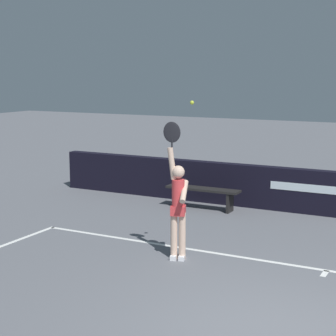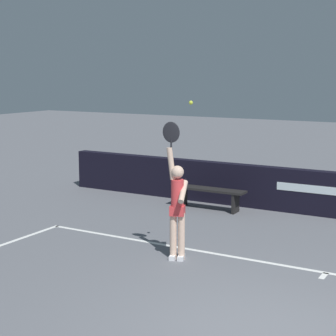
% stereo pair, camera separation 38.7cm
% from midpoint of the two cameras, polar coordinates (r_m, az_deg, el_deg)
% --- Properties ---
extents(court_lines, '(11.00, 5.10, 0.00)m').
position_cam_midpoint_polar(court_lines, '(7.12, 11.94, -16.22)').
color(court_lines, white).
rests_on(court_lines, ground).
extents(tennis_player, '(0.48, 0.46, 2.31)m').
position_cam_midpoint_polar(tennis_player, '(9.35, 2.10, -3.61)').
color(tennis_player, beige).
rests_on(tennis_player, ground).
extents(tennis_ball, '(0.06, 0.06, 0.06)m').
position_cam_midpoint_polar(tennis_ball, '(9.00, 3.55, 6.56)').
color(tennis_ball, '#C9DC37').
extents(courtside_bench_near, '(1.73, 0.36, 0.49)m').
position_cam_midpoint_polar(courtside_bench_near, '(12.91, 4.96, -2.52)').
color(courtside_bench_near, black).
rests_on(courtside_bench_near, ground).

